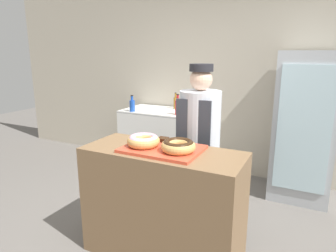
{
  "coord_description": "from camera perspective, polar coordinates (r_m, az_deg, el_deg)",
  "views": [
    {
      "loc": [
        1.07,
        -2.04,
        1.73
      ],
      "look_at": [
        0.0,
        0.1,
        1.14
      ],
      "focal_mm": 32.0,
      "sensor_mm": 36.0,
      "label": 1
    }
  ],
  "objects": [
    {
      "name": "donut_light_glaze",
      "position": [
        2.45,
        -4.69,
        -2.73
      ],
      "size": [
        0.27,
        0.27,
        0.09
      ],
      "color": "tan",
      "rests_on": "serving_tray"
    },
    {
      "name": "display_counter",
      "position": [
        2.62,
        -1.01,
        -14.63
      ],
      "size": [
        1.32,
        0.54,
        0.96
      ],
      "color": "brown",
      "rests_on": "ground_plane"
    },
    {
      "name": "bottle_amber",
      "position": [
        4.45,
        1.45,
        4.51
      ],
      "size": [
        0.06,
        0.06,
        0.24
      ],
      "color": "#99661E",
      "rests_on": "chest_freezer"
    },
    {
      "name": "donut_chocolate_glaze",
      "position": [
        2.31,
        1.98,
        -3.73
      ],
      "size": [
        0.27,
        0.27,
        0.09
      ],
      "color": "tan",
      "rests_on": "serving_tray"
    },
    {
      "name": "brownie_back_right",
      "position": [
        2.51,
        2.17,
        -3.02
      ],
      "size": [
        0.08,
        0.08,
        0.03
      ],
      "color": "#382111",
      "rests_on": "serving_tray"
    },
    {
      "name": "bottle_blue",
      "position": [
        4.26,
        -6.83,
        3.96
      ],
      "size": [
        0.08,
        0.08,
        0.23
      ],
      "color": "#1E4CB2",
      "rests_on": "chest_freezer"
    },
    {
      "name": "serving_tray",
      "position": [
        2.42,
        -1.06,
        -4.37
      ],
      "size": [
        0.62,
        0.45,
        0.02
      ],
      "color": "#D84C33",
      "rests_on": "display_counter"
    },
    {
      "name": "bottle_red",
      "position": [
        4.0,
        1.84,
        3.68
      ],
      "size": [
        0.07,
        0.07,
        0.28
      ],
      "color": "red",
      "rests_on": "chest_freezer"
    },
    {
      "name": "wall_back",
      "position": [
        4.32,
        12.27,
        8.54
      ],
      "size": [
        8.0,
        0.06,
        2.7
      ],
      "color": "#BCB29E",
      "rests_on": "ground_plane"
    },
    {
      "name": "brownie_back_left",
      "position": [
        2.58,
        -1.02,
        -2.57
      ],
      "size": [
        0.08,
        0.08,
        0.03
      ],
      "color": "#382111",
      "rests_on": "serving_tray"
    },
    {
      "name": "beverage_fridge",
      "position": [
        3.86,
        24.59,
        -0.17
      ],
      "size": [
        0.66,
        0.65,
        1.75
      ],
      "color": "#ADB2B7",
      "rests_on": "ground_plane"
    },
    {
      "name": "chest_freezer",
      "position": [
        4.46,
        -1.51,
        -2.65
      ],
      "size": [
        1.05,
        0.67,
        0.91
      ],
      "color": "white",
      "rests_on": "ground_plane"
    },
    {
      "name": "baker_person",
      "position": [
        2.96,
        5.95,
        -3.49
      ],
      "size": [
        0.4,
        0.4,
        1.62
      ],
      "color": "#4C4C51",
      "rests_on": "ground_plane"
    }
  ]
}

